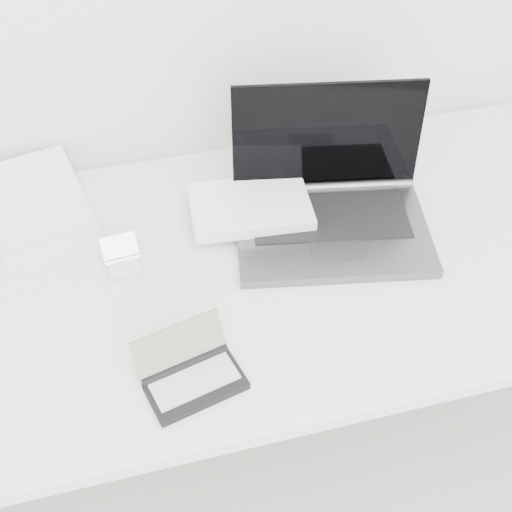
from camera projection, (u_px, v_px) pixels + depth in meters
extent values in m
cube|color=white|center=(265.00, 265.00, 1.51)|extent=(1.60, 0.80, 0.03)
cylinder|color=silver|center=(474.00, 222.00, 2.14)|extent=(0.04, 0.04, 0.70)
cube|color=#55585A|center=(332.00, 233.00, 1.54)|extent=(0.46, 0.35, 0.02)
cube|color=black|center=(330.00, 216.00, 1.56)|extent=(0.36, 0.22, 0.00)
cube|color=black|center=(327.00, 137.00, 1.55)|extent=(0.41, 0.10, 0.26)
cylinder|color=#55585A|center=(324.00, 187.00, 1.63)|extent=(0.40, 0.10, 0.02)
cube|color=#3A3D40|center=(337.00, 250.00, 1.48)|extent=(0.12, 0.09, 0.00)
cube|color=silver|center=(250.00, 207.00, 1.56)|extent=(0.28, 0.20, 0.03)
cube|color=white|center=(250.00, 202.00, 1.55)|extent=(0.27, 0.19, 0.00)
cube|color=white|center=(45.00, 227.00, 1.56)|extent=(0.24, 0.19, 0.02)
cube|color=white|center=(42.00, 220.00, 1.56)|extent=(0.21, 0.13, 0.00)
cube|color=white|center=(25.00, 180.00, 1.63)|extent=(0.24, 0.18, 0.04)
cylinder|color=white|center=(35.00, 204.00, 1.60)|extent=(0.21, 0.06, 0.02)
cube|color=white|center=(126.00, 271.00, 1.47)|extent=(0.08, 0.06, 0.01)
cube|color=silver|center=(125.00, 268.00, 1.46)|extent=(0.06, 0.04, 0.00)
cube|color=gray|center=(119.00, 247.00, 1.48)|extent=(0.08, 0.04, 0.05)
cylinder|color=white|center=(122.00, 260.00, 1.48)|extent=(0.07, 0.02, 0.01)
cube|color=black|center=(196.00, 386.00, 1.26)|extent=(0.19, 0.13, 0.02)
cube|color=#A5A5A5|center=(195.00, 382.00, 1.26)|extent=(0.16, 0.10, 0.00)
cube|color=gray|center=(179.00, 345.00, 1.27)|extent=(0.18, 0.08, 0.07)
cylinder|color=black|center=(185.00, 365.00, 1.29)|extent=(0.17, 0.06, 0.02)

